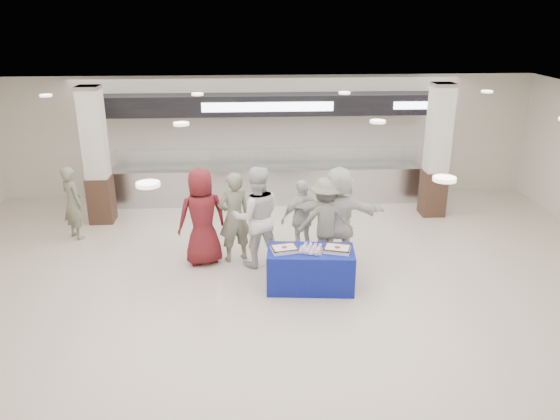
{
  "coord_description": "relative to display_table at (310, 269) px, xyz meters",
  "views": [
    {
      "loc": [
        -0.5,
        -8.22,
        4.82
      ],
      "look_at": [
        0.09,
        1.6,
        1.15
      ],
      "focal_mm": 35.0,
      "sensor_mm": 36.0,
      "label": 1
    }
  ],
  "objects": [
    {
      "name": "sheet_cake_right",
      "position": [
        0.46,
        -0.06,
        0.42
      ],
      "size": [
        0.54,
        0.47,
        0.1
      ],
      "color": "white",
      "rests_on": "display_table"
    },
    {
      "name": "soldier_a",
      "position": [
        -1.38,
        1.29,
        0.54
      ],
      "size": [
        0.78,
        0.65,
        1.84
      ],
      "primitive_type": "imported",
      "rotation": [
        0.0,
        0.0,
        3.51
      ],
      "color": "slate",
      "rests_on": "ground"
    },
    {
      "name": "column_left",
      "position": [
        -4.58,
        3.61,
        1.15
      ],
      "size": [
        0.55,
        0.55,
        3.2
      ],
      "color": "#362118",
      "rests_on": "ground"
    },
    {
      "name": "chef_tall",
      "position": [
        -0.95,
        1.04,
        0.63
      ],
      "size": [
        1.08,
        0.9,
        2.02
      ],
      "primitive_type": "imported",
      "rotation": [
        0.0,
        0.0,
        3.29
      ],
      "color": "silver",
      "rests_on": "ground"
    },
    {
      "name": "serving_line",
      "position": [
        -0.58,
        4.81,
        0.78
      ],
      "size": [
        8.7,
        0.85,
        2.8
      ],
      "color": "#B8BBC0",
      "rests_on": "ground"
    },
    {
      "name": "sheet_cake_left",
      "position": [
        -0.47,
        0.0,
        0.42
      ],
      "size": [
        0.51,
        0.43,
        0.09
      ],
      "color": "white",
      "rests_on": "display_table"
    },
    {
      "name": "ground",
      "position": [
        -0.58,
        -0.59,
        -0.38
      ],
      "size": [
        14.0,
        14.0,
        0.0
      ],
      "primitive_type": "plane",
      "color": "beige",
      "rests_on": "ground"
    },
    {
      "name": "display_table",
      "position": [
        0.0,
        0.0,
        0.0
      ],
      "size": [
        1.62,
        0.92,
        0.75
      ],
      "primitive_type": "cube",
      "rotation": [
        0.0,
        0.0,
        -0.09
      ],
      "color": "#152395",
      "rests_on": "ground"
    },
    {
      "name": "cupcake_tray",
      "position": [
        -0.0,
        -0.02,
        0.41
      ],
      "size": [
        0.53,
        0.46,
        0.07
      ],
      "color": "silver",
      "rests_on": "display_table"
    },
    {
      "name": "civilian_maroon",
      "position": [
        -2.01,
        1.19,
        0.6
      ],
      "size": [
        1.1,
        0.88,
        1.95
      ],
      "primitive_type": "imported",
      "rotation": [
        0.0,
        0.0,
        3.44
      ],
      "color": "maroon",
      "rests_on": "ground"
    },
    {
      "name": "soldier_bg",
      "position": [
        -4.93,
        2.64,
        0.44
      ],
      "size": [
        0.7,
        0.7,
        1.64
      ],
      "primitive_type": "imported",
      "rotation": [
        0.0,
        0.0,
        2.35
      ],
      "color": "slate",
      "rests_on": "ground"
    },
    {
      "name": "column_right",
      "position": [
        3.42,
        3.61,
        1.15
      ],
      "size": [
        0.55,
        0.55,
        3.2
      ],
      "color": "#362118",
      "rests_on": "ground"
    },
    {
      "name": "soldier_b",
      "position": [
        0.41,
        1.06,
        0.51
      ],
      "size": [
        1.15,
        0.67,
        1.77
      ],
      "primitive_type": "imported",
      "rotation": [
        0.0,
        0.0,
        3.13
      ],
      "color": "slate",
      "rests_on": "ground"
    },
    {
      "name": "civilian_white",
      "position": [
        0.66,
        1.12,
        0.61
      ],
      "size": [
        1.89,
        0.83,
        1.97
      ],
      "primitive_type": "imported",
      "rotation": [
        0.0,
        0.0,
        3.0
      ],
      "color": "white",
      "rests_on": "ground"
    },
    {
      "name": "chef_short",
      "position": [
        -0.01,
        1.47,
        0.43
      ],
      "size": [
        1.02,
        0.7,
        1.6
      ],
      "primitive_type": "imported",
      "rotation": [
        0.0,
        0.0,
        3.51
      ],
      "color": "silver",
      "rests_on": "ground"
    }
  ]
}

